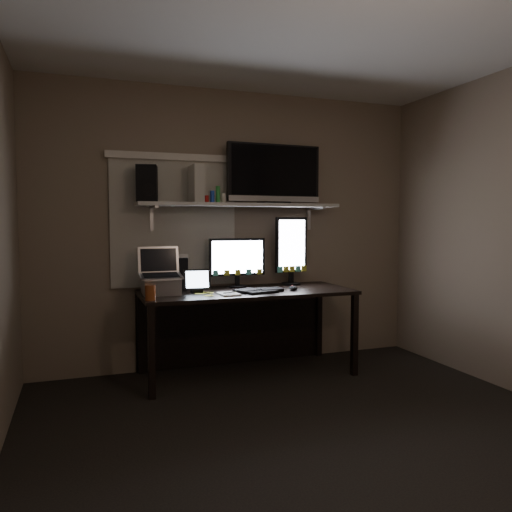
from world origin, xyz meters
name	(u,v)px	position (x,y,z in m)	size (l,w,h in m)	color
floor	(323,442)	(0.00, 0.00, 0.00)	(3.60, 3.60, 0.00)	black
ceiling	(327,12)	(0.00, 0.00, 2.50)	(3.60, 3.60, 0.00)	silver
back_wall	(234,229)	(0.00, 1.80, 1.25)	(3.60, 3.60, 0.00)	#7B6758
window_blinds	(174,224)	(-0.55, 1.79, 1.30)	(1.10, 0.02, 1.10)	beige
desk	(242,308)	(0.00, 1.55, 0.55)	(1.80, 0.75, 0.73)	black
wall_shelf	(240,205)	(0.00, 1.62, 1.46)	(1.80, 0.35, 0.03)	#BABAB5
monitor_landscape	(237,262)	(-0.02, 1.63, 0.95)	(0.51, 0.05, 0.45)	black
monitor_portrait	(291,250)	(0.51, 1.65, 1.05)	(0.32, 0.06, 0.64)	black
keyboard	(259,290)	(0.07, 1.32, 0.74)	(0.41, 0.16, 0.02)	black
mouse	(293,288)	(0.38, 1.29, 0.75)	(0.07, 0.11, 0.04)	black
notepad	(229,294)	(-0.22, 1.24, 0.74)	(0.15, 0.21, 0.01)	white
tablet	(197,281)	(-0.43, 1.44, 0.83)	(0.22, 0.09, 0.20)	black
file_sorter	(173,273)	(-0.59, 1.66, 0.88)	(0.23, 0.11, 0.30)	black
laptop	(161,271)	(-0.73, 1.43, 0.92)	(0.33, 0.27, 0.38)	#B8B8BD
cup	(150,293)	(-0.85, 1.16, 0.79)	(0.08, 0.08, 0.12)	brown
sticky_notes	(217,293)	(-0.29, 1.33, 0.73)	(0.30, 0.22, 0.00)	gold
tv	(274,174)	(0.35, 1.67, 1.75)	(0.90, 0.16, 0.54)	black
game_console	(196,184)	(-0.39, 1.61, 1.64)	(0.08, 0.27, 0.32)	beige
speaker	(147,184)	(-0.80, 1.65, 1.63)	(0.17, 0.20, 0.30)	black
bottles	(215,194)	(-0.23, 1.58, 1.55)	(0.23, 0.05, 0.15)	#A50F0C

